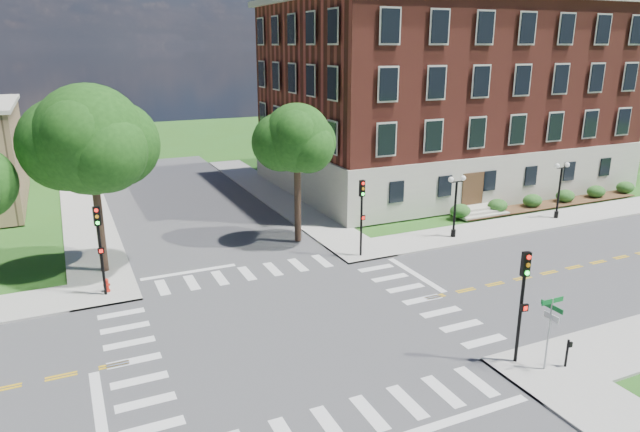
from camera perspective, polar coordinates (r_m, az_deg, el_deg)
name	(u,v)px	position (r m, az deg, el deg)	size (l,w,h in m)	color
ground	(294,327)	(27.22, -2.64, -11.04)	(160.00, 160.00, 0.00)	#2B5819
road_ew	(294,327)	(27.22, -2.64, -11.03)	(90.00, 12.00, 0.01)	#3D3D3F
road_ns	(294,327)	(27.22, -2.64, -11.03)	(12.00, 90.00, 0.01)	#3D3D3F
sidewalk_ne	(398,208)	(46.64, 7.80, 0.83)	(34.00, 34.00, 0.12)	#9E9B93
crosswalk_east	(422,300)	(30.35, 10.19, -8.25)	(2.20, 10.20, 0.02)	silver
stop_bar_east	(416,275)	(33.45, 9.54, -5.80)	(0.40, 5.50, 0.00)	silver
main_building	(442,94)	(55.44, 12.14, 11.82)	(30.60, 22.40, 16.50)	beige
shrub_row	(548,206)	(50.52, 21.86, 0.93)	(18.00, 2.00, 1.30)	#1A4617
tree_c	(90,140)	(33.64, -22.01, 7.07)	(6.05, 6.05, 10.67)	black
tree_d	(297,139)	(36.67, -2.33, 7.74)	(4.43, 4.43, 9.12)	black
traffic_signal_se	(523,293)	(24.30, 19.62, -7.27)	(0.36, 0.41, 4.80)	black
traffic_signal_ne	(362,208)	(34.73, 4.20, 0.80)	(0.35, 0.40, 4.80)	black
traffic_signal_nw	(99,239)	(31.17, -21.19, -2.18)	(0.36, 0.41, 4.80)	black
twin_lamp_west	(455,203)	(39.42, 13.39, 1.30)	(1.36, 0.36, 4.23)	black
twin_lamp_east	(560,187)	(46.31, 22.84, 2.70)	(1.36, 0.36, 4.23)	black
street_sign_pole	(550,320)	(24.50, 22.04, -9.60)	(1.10, 1.10, 3.10)	gray
push_button_post	(568,352)	(25.66, 23.51, -12.34)	(0.14, 0.21, 1.20)	black
fire_hydrant	(107,286)	(32.43, -20.55, -6.53)	(0.35, 0.35, 0.75)	red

